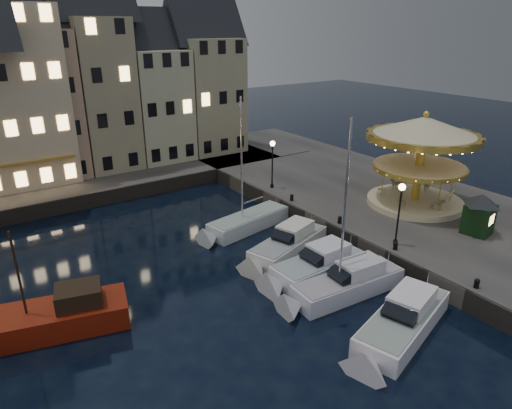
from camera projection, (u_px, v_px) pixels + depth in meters
ground at (322, 304)px, 25.65m from camera, size 160.00×160.00×0.00m
quay_east at (400, 208)px, 37.40m from camera, size 16.00×56.00×1.30m
quay_north at (55, 185)px, 42.60m from camera, size 44.00×12.00×1.30m
quaywall_e at (328, 231)px, 33.17m from camera, size 0.15×44.00×1.30m
quaywall_n at (96, 200)px, 39.06m from camera, size 48.00×0.15×1.30m
streetlamp_b at (400, 206)px, 28.74m from camera, size 0.44×0.44×4.17m
streetlamp_c at (272, 158)px, 39.06m from camera, size 0.44×0.44×4.17m
streetlamp_d at (420, 154)px, 40.06m from camera, size 0.44×0.44×4.17m
bollard_a at (477, 283)px, 24.72m from camera, size 0.30×0.30×0.57m
bollard_b at (396, 245)px, 28.93m from camera, size 0.30×0.30×0.57m
bollard_c at (340, 219)px, 32.75m from camera, size 0.30×0.30×0.57m
bollard_d at (292, 197)px, 36.96m from camera, size 0.30×0.30×0.57m
townhouse_nc at (36, 94)px, 41.13m from camera, size 6.82×8.00×14.80m
townhouse_nd at (99, 84)px, 43.98m from camera, size 5.50×8.00×15.80m
townhouse_ne at (153, 95)px, 47.42m from camera, size 6.16×8.00×12.80m
townhouse_nf at (204, 86)px, 50.43m from camera, size 6.82×8.00×13.80m
motorboat_b at (400, 325)px, 22.83m from camera, size 8.11×4.40×2.15m
motorboat_c at (343, 286)px, 26.20m from camera, size 8.07×2.57×10.67m
motorboat_d at (314, 268)px, 28.16m from camera, size 7.27×2.57×2.15m
motorboat_e at (285, 247)px, 30.86m from camera, size 7.63×4.29×2.15m
motorboat_f at (243, 224)px, 34.61m from camera, size 8.00×3.33×10.57m
red_fishing_boat at (54, 318)px, 23.26m from camera, size 8.01×4.42×5.98m
carousel at (422, 144)px, 34.52m from camera, size 8.47×8.47×7.41m
ticket_kiosk at (481, 207)px, 30.64m from camera, size 2.74×2.74×3.21m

